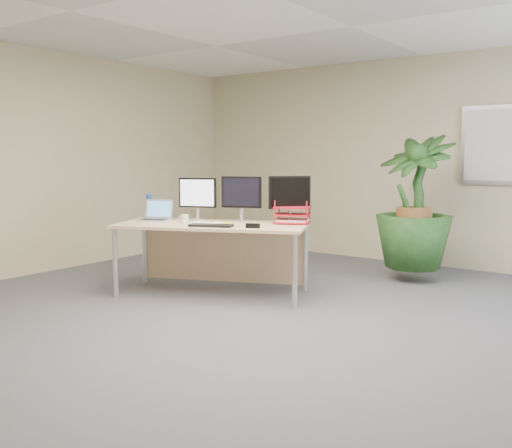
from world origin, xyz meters
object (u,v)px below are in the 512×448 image
Objects in this scene: monitor_left at (198,196)px; laptop at (156,215)px; monitor_right at (241,196)px; floor_plant at (414,216)px; desk at (216,237)px.

monitor_left reaches higher than laptop.
monitor_right reaches higher than laptop.
desk is at bearing -129.92° from floor_plant.
monitor_right is (0.17, 0.23, 0.43)m from desk.
laptop is (-2.09, -1.99, 0.04)m from floor_plant.
floor_plant is 3.31× the size of monitor_left.
laptop reaches higher than desk.
desk is at bearing -8.53° from monitor_left.
monitor_right is at bearing -130.52° from floor_plant.
monitor_left is at bearing 39.15° from laptop.
desk is at bearing -125.70° from monitor_right.
monitor_left is 0.48m from laptop.
laptop is (-0.62, -0.24, 0.21)m from desk.
floor_plant is at bearing 43.61° from laptop.
monitor_right reaches higher than desk.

